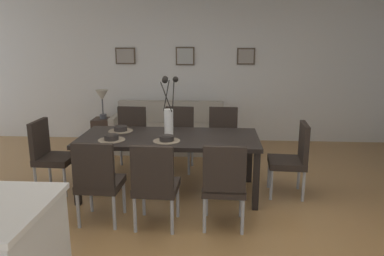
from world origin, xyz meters
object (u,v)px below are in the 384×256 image
bowl_near_right (121,128)px  sofa (169,133)px  bowl_far_left (167,138)px  framed_picture_center (185,56)px  bowl_near_left (111,137)px  side_table (104,133)px  dining_chair_near_right (130,135)px  framed_picture_right (246,56)px  dining_chair_mid_right (223,136)px  dining_chair_head_east (293,156)px  dining_chair_far_left (155,182)px  dining_chair_near_left (98,178)px  framed_picture_left (125,56)px  dining_chair_mid_left (224,182)px  dining_chair_head_west (49,152)px  dining_chair_far_right (179,135)px  table_lamp (102,98)px  centerpiece_vase (169,114)px  dining_table (169,141)px

bowl_near_right → sofa: bowl_near_right is taller
bowl_far_left → framed_picture_center: 2.85m
bowl_near_left → side_table: size_ratio=0.33×
dining_chair_near_right → framed_picture_right: size_ratio=2.85×
dining_chair_mid_right → bowl_far_left: dining_chair_mid_right is taller
dining_chair_head_east → side_table: size_ratio=1.77×
dining_chair_far_left → bowl_near_left: (-0.63, 0.70, 0.27)m
side_table → dining_chair_mid_right: bearing=-25.8°
dining_chair_near_left → framed_picture_left: framed_picture_left is taller
sofa → framed_picture_right: framed_picture_right is taller
dining_chair_mid_left → dining_chair_head_west: same height
dining_chair_mid_left → framed_picture_right: bearing=82.6°
dining_chair_mid_left → dining_chair_near_right: bearing=127.7°
dining_chair_far_right → bowl_near_right: 1.02m
dining_chair_far_right → framed_picture_center: (-0.03, 1.60, 1.07)m
dining_chair_head_west → bowl_near_left: size_ratio=5.41×
bowl_near_right → side_table: bearing=113.7°
bowl_far_left → dining_chair_far_left: bearing=-92.6°
framed_picture_left → framed_picture_center: framed_picture_center is taller
framed_picture_right → sofa: bearing=-155.9°
sofa → dining_chair_far_left: bearing=-85.8°
table_lamp → dining_chair_far_right: bearing=-35.2°
dining_chair_near_right → centerpiece_vase: centerpiece_vase is taller
dining_chair_near_left → dining_chair_head_east: bearing=22.3°
dining_chair_near_left → dining_chair_far_right: size_ratio=1.00×
bowl_far_left → table_lamp: 2.57m
dining_chair_far_left → framed_picture_center: bearing=89.5°
dining_chair_far_right → table_lamp: 1.80m
bowl_near_left → sofa: 2.23m
side_table → table_lamp: 0.63m
dining_chair_head_west → dining_table: bearing=0.8°
dining_chair_near_left → dining_chair_mid_right: bearing=53.5°
dining_chair_near_right → side_table: (-0.73, 1.07, -0.25)m
dining_table → bowl_near_left: size_ratio=12.94×
dining_chair_near_left → dining_chair_head_west: bearing=136.6°
centerpiece_vase → bowl_near_right: (-0.66, 0.22, -0.24)m
dining_chair_near_left → bowl_near_left: dining_chair_near_left is taller
dining_chair_near_right → framed_picture_right: 2.66m
framed_picture_left → dining_chair_head_west: bearing=-99.5°
bowl_far_left → dining_chair_mid_right: bearing=58.9°
bowl_near_left → framed_picture_right: framed_picture_right is taller
dining_chair_near_right → dining_chair_far_right: size_ratio=1.00×
dining_chair_far_left → dining_chair_head_east: bearing=31.1°
dining_chair_head_west → bowl_near_right: (0.87, 0.24, 0.27)m
dining_chair_near_left → dining_chair_far_left: 0.61m
dining_chair_near_left → bowl_near_right: bearing=91.2°
centerpiece_vase → framed_picture_right: framed_picture_right is taller
bowl_far_left → framed_picture_left: 3.06m
dining_chair_mid_left → bowl_near_left: dining_chair_mid_left is taller
dining_chair_near_right → bowl_near_right: size_ratio=5.41×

